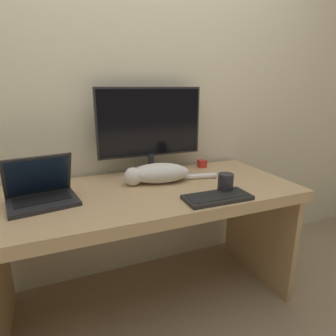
{
  "coord_description": "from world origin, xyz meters",
  "views": [
    {
      "loc": [
        -0.43,
        -1.0,
        1.25
      ],
      "look_at": [
        0.1,
        0.32,
        0.84
      ],
      "focal_mm": 30.0,
      "sensor_mm": 36.0,
      "label": 1
    }
  ],
  "objects_px": {
    "external_keyboard": "(217,197)",
    "cat": "(157,173)",
    "monitor": "(150,127)",
    "laptop": "(41,193)",
    "coffee_mug": "(226,184)"
  },
  "relations": [
    {
      "from": "external_keyboard",
      "to": "coffee_mug",
      "type": "distance_m",
      "value": 0.11
    },
    {
      "from": "monitor",
      "to": "cat",
      "type": "relative_size",
      "value": 1.18
    },
    {
      "from": "external_keyboard",
      "to": "coffee_mug",
      "type": "xyz_separation_m",
      "value": [
        0.08,
        0.06,
        0.04
      ]
    },
    {
      "from": "monitor",
      "to": "external_keyboard",
      "type": "distance_m",
      "value": 0.62
    },
    {
      "from": "laptop",
      "to": "external_keyboard",
      "type": "xyz_separation_m",
      "value": [
        0.79,
        -0.28,
        -0.04
      ]
    },
    {
      "from": "external_keyboard",
      "to": "cat",
      "type": "height_order",
      "value": "cat"
    },
    {
      "from": "laptop",
      "to": "cat",
      "type": "xyz_separation_m",
      "value": [
        0.6,
        0.06,
        0.01
      ]
    },
    {
      "from": "monitor",
      "to": "external_keyboard",
      "type": "xyz_separation_m",
      "value": [
        0.16,
        -0.53,
        -0.28
      ]
    },
    {
      "from": "monitor",
      "to": "external_keyboard",
      "type": "height_order",
      "value": "monitor"
    },
    {
      "from": "monitor",
      "to": "cat",
      "type": "bearing_deg",
      "value": -97.89
    },
    {
      "from": "laptop",
      "to": "monitor",
      "type": "bearing_deg",
      "value": 11.9
    },
    {
      "from": "external_keyboard",
      "to": "monitor",
      "type": "bearing_deg",
      "value": 107.66
    },
    {
      "from": "external_keyboard",
      "to": "cat",
      "type": "distance_m",
      "value": 0.39
    },
    {
      "from": "laptop",
      "to": "external_keyboard",
      "type": "bearing_deg",
      "value": -28.91
    },
    {
      "from": "external_keyboard",
      "to": "cat",
      "type": "relative_size",
      "value": 0.6
    }
  ]
}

